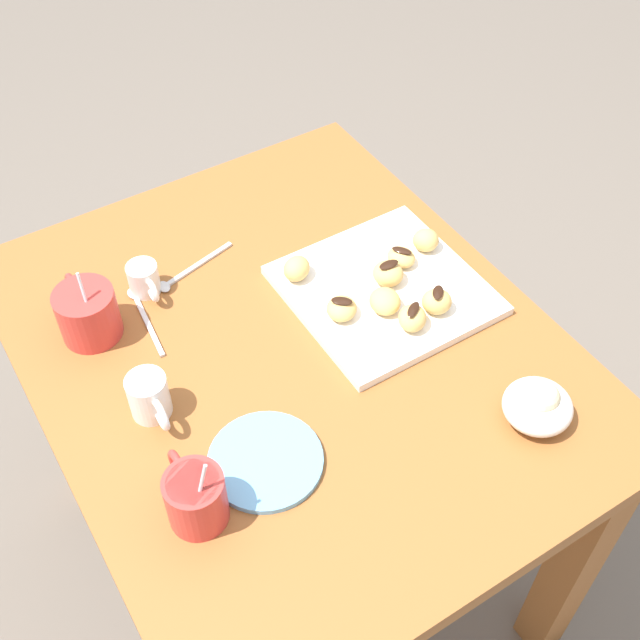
{
  "coord_description": "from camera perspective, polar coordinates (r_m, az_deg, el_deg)",
  "views": [
    {
      "loc": [
        -0.73,
        0.4,
        1.7
      ],
      "look_at": [
        0.01,
        -0.06,
        0.74
      ],
      "focal_mm": 45.62,
      "sensor_mm": 36.0,
      "label": 1
    }
  ],
  "objects": [
    {
      "name": "ice_cream_bowl",
      "position": [
        1.22,
        15.05,
        -5.74
      ],
      "size": [
        0.1,
        0.1,
        0.08
      ],
      "color": "white",
      "rests_on": "dining_table"
    },
    {
      "name": "loose_spoon_by_plate",
      "position": [
        1.36,
        -12.34,
        0.52
      ],
      "size": [
        0.16,
        0.03,
        0.01
      ],
      "color": "silver",
      "rests_on": "dining_table"
    },
    {
      "name": "saucer_sky_left",
      "position": [
        1.16,
        -3.85,
        -9.82
      ],
      "size": [
        0.16,
        0.16,
        0.01
      ],
      "primitive_type": "cylinder",
      "color": "#66A8DB",
      "rests_on": "dining_table"
    },
    {
      "name": "beignet_2",
      "position": [
        1.35,
        4.79,
        3.28
      ],
      "size": [
        0.06,
        0.06,
        0.04
      ],
      "primitive_type": "ellipsoid",
      "rotation": [
        0.0,
        0.0,
        1.69
      ],
      "color": "#E5B260",
      "rests_on": "pastry_plate_square"
    },
    {
      "name": "beignet_1",
      "position": [
        1.39,
        5.71,
        4.4
      ],
      "size": [
        0.06,
        0.06,
        0.03
      ],
      "primitive_type": "ellipsoid",
      "rotation": [
        0.0,
        0.0,
        0.26
      ],
      "color": "#E5B260",
      "rests_on": "pastry_plate_square"
    },
    {
      "name": "beignet_5",
      "position": [
        1.31,
        8.18,
        1.29
      ],
      "size": [
        0.06,
        0.06,
        0.04
      ],
      "primitive_type": "ellipsoid",
      "rotation": [
        0.0,
        0.0,
        5.94
      ],
      "color": "#E5B260",
      "rests_on": "pastry_plate_square"
    },
    {
      "name": "coffee_mug_red_left",
      "position": [
        1.09,
        -8.76,
        -12.11
      ],
      "size": [
        0.12,
        0.08,
        0.13
      ],
      "color": "red",
      "rests_on": "dining_table"
    },
    {
      "name": "chocolate_drizzle_0",
      "position": [
        1.28,
        1.46,
        1.43
      ],
      "size": [
        0.04,
        0.04,
        0.0
      ],
      "primitive_type": "ellipsoid",
      "rotation": [
        0.0,
        0.0,
        3.99
      ],
      "color": "black",
      "rests_on": "beignet_0"
    },
    {
      "name": "ground_plane",
      "position": [
        1.9,
        -1.41,
        -16.01
      ],
      "size": [
        8.0,
        8.0,
        0.0
      ],
      "primitive_type": "plane",
      "color": "#665B51"
    },
    {
      "name": "beignet_6",
      "position": [
        1.42,
        7.43,
        5.58
      ],
      "size": [
        0.06,
        0.06,
        0.04
      ],
      "primitive_type": "ellipsoid",
      "rotation": [
        0.0,
        0.0,
        1.01
      ],
      "color": "#E5B260",
      "rests_on": "pastry_plate_square"
    },
    {
      "name": "beignet_4",
      "position": [
        1.29,
        6.49,
        0.13
      ],
      "size": [
        0.07,
        0.07,
        0.04
      ],
      "primitive_type": "ellipsoid",
      "rotation": [
        0.0,
        0.0,
        5.58
      ],
      "color": "#E5B260",
      "rests_on": "pastry_plate_square"
    },
    {
      "name": "pastry_plate_square",
      "position": [
        1.36,
        4.53,
        2.11
      ],
      "size": [
        0.3,
        0.3,
        0.02
      ],
      "primitive_type": "cube",
      "color": "white",
      "rests_on": "dining_table"
    },
    {
      "name": "coffee_mug_red_right",
      "position": [
        1.32,
        -16.03,
        0.58
      ],
      "size": [
        0.13,
        0.1,
        0.13
      ],
      "color": "red",
      "rests_on": "dining_table"
    },
    {
      "name": "chocolate_sauce_pitcher",
      "position": [
        1.38,
        -12.27,
        2.92
      ],
      "size": [
        0.09,
        0.05,
        0.06
      ],
      "color": "white",
      "rests_on": "dining_table"
    },
    {
      "name": "beignet_0",
      "position": [
        1.3,
        1.44,
        0.9
      ],
      "size": [
        0.07,
        0.07,
        0.03
      ],
      "primitive_type": "ellipsoid",
      "rotation": [
        0.0,
        0.0,
        3.92
      ],
      "color": "#E5B260",
      "rests_on": "pastry_plate_square"
    },
    {
      "name": "beignet_3",
      "position": [
        1.35,
        -1.65,
        3.63
      ],
      "size": [
        0.06,
        0.07,
        0.04
      ],
      "primitive_type": "ellipsoid",
      "rotation": [
        0.0,
        0.0,
        0.64
      ],
      "color": "#E5B260",
      "rests_on": "pastry_plate_square"
    },
    {
      "name": "loose_spoon_near_saucer",
      "position": [
        1.41,
        -9.38,
        3.31
      ],
      "size": [
        0.05,
        0.16,
        0.01
      ],
      "color": "silver",
      "rests_on": "dining_table"
    },
    {
      "name": "cream_pitcher_white",
      "position": [
        1.2,
        -11.87,
        -5.26
      ],
      "size": [
        0.1,
        0.06,
        0.07
      ],
      "color": "white",
      "rests_on": "dining_table"
    },
    {
      "name": "chocolate_drizzle_5",
      "position": [
        1.3,
        8.28,
        1.94
      ],
      "size": [
        0.03,
        0.03,
        0.0
      ],
      "primitive_type": "ellipsoid",
      "rotation": [
        0.0,
        0.0,
        5.51
      ],
      "color": "black",
      "rests_on": "beignet_5"
    },
    {
      "name": "chocolate_drizzle_1",
      "position": [
        1.38,
        5.76,
        4.88
      ],
      "size": [
        0.04,
        0.03,
        0.0
      ],
      "primitive_type": "ellipsoid",
      "rotation": [
        0.0,
        0.0,
        0.6
      ],
      "color": "black",
      "rests_on": "beignet_1"
    },
    {
      "name": "dining_table",
      "position": [
        1.4,
        -1.85,
        -5.46
      ],
      "size": [
        0.95,
        0.78,
        0.72
      ],
      "color": "#935628",
      "rests_on": "ground_plane"
    },
    {
      "name": "beignet_7",
      "position": [
        1.31,
        4.58,
        1.33
      ],
      "size": [
        0.07,
        0.06,
        0.04
      ],
      "primitive_type": "ellipsoid",
      "rotation": [
        0.0,
        0.0,
        6.02
      ],
      "color": "#E5B260",
      "rests_on": "pastry_plate_square"
    },
    {
      "name": "chocolate_drizzle_4",
      "position": [
        1.27,
        6.57,
        0.74
      ],
      "size": [
        0.03,
        0.04,
        0.0
      ],
      "primitive_type": "ellipsoid",
      "rotation": [
        0.0,
        0.0,
        5.32
      ],
      "color": "black",
      "rests_on": "beignet_4"
    },
    {
      "name": "chocolate_drizzle_2",
      "position": [
        1.34,
        4.85,
        3.9
      ],
      "size": [
        0.02,
        0.04,
        0.0
      ],
      "primitive_type": "ellipsoid",
      "rotation": [
        0.0,
        0.0,
        1.54
      ],
      "color": "black",
      "rests_on": "beignet_2"
    }
  ]
}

